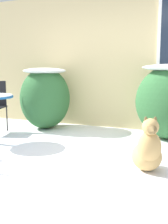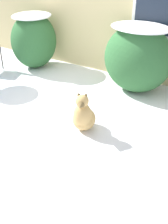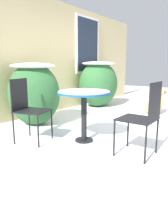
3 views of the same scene
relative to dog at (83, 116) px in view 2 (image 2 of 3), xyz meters
The scene contains 5 objects.
ground_plane 1.13m from the dog, behind, with size 16.00×16.00×0.00m, color white.
house_wall 2.73m from the dog, 114.18° to the left, with size 8.00×0.10×2.72m.
shrub_left 2.91m from the dog, 145.20° to the left, with size 0.97×1.07×1.22m.
shrub_middle 1.78m from the dog, 86.43° to the left, with size 1.29×1.02×1.29m.
dog is the anchor object (origin of this frame).
Camera 2 is at (3.03, -3.12, 2.47)m, focal length 45.00 mm.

